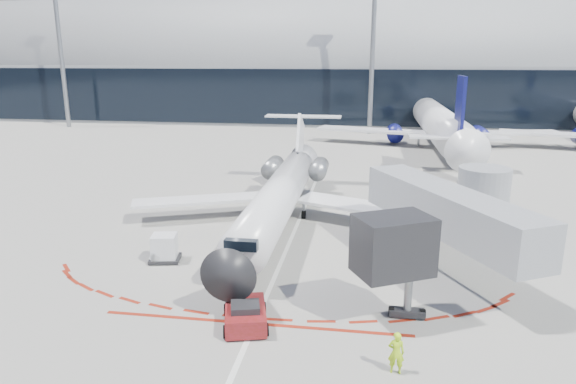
# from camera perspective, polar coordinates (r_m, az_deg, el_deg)

# --- Properties ---
(ground) EXTENTS (260.00, 260.00, 0.00)m
(ground) POSITION_cam_1_polar(r_m,az_deg,el_deg) (33.98, 0.44, -5.00)
(ground) COLOR slate
(ground) RESTS_ON ground
(apron_centerline) EXTENTS (0.25, 40.00, 0.01)m
(apron_centerline) POSITION_cam_1_polar(r_m,az_deg,el_deg) (35.84, 0.91, -3.91)
(apron_centerline) COLOR silver
(apron_centerline) RESTS_ON ground
(apron_stop_bar) EXTENTS (14.00, 0.25, 0.01)m
(apron_stop_bar) POSITION_cam_1_polar(r_m,az_deg,el_deg) (23.65, -3.73, -14.38)
(apron_stop_bar) COLOR maroon
(apron_stop_bar) RESTS_ON ground
(terminal_building) EXTENTS (150.00, 24.15, 24.00)m
(terminal_building) POSITION_cam_1_polar(r_m,az_deg,el_deg) (96.75, 6.19, 13.00)
(terminal_building) COLOR gray
(terminal_building) RESTS_ON ground
(jet_bridge) EXTENTS (10.03, 15.20, 4.90)m
(jet_bridge) POSITION_cam_1_polar(r_m,az_deg,el_deg) (30.30, 18.25, -2.27)
(jet_bridge) COLOR #9DA0A5
(jet_bridge) RESTS_ON ground
(light_mast_west) EXTENTS (0.70, 0.70, 25.00)m
(light_mast_west) POSITION_cam_1_polar(r_m,az_deg,el_deg) (93.81, -23.94, 14.23)
(light_mast_west) COLOR gray
(light_mast_west) RESTS_ON ground
(light_mast_centre) EXTENTS (0.70, 0.70, 25.00)m
(light_mast_centre) POSITION_cam_1_polar(r_m,az_deg,el_deg) (79.62, 9.38, 15.37)
(light_mast_centre) COLOR gray
(light_mast_centre) RESTS_ON ground
(regional_jet) EXTENTS (22.01, 27.15, 6.80)m
(regional_jet) POSITION_cam_1_polar(r_m,az_deg,el_deg) (36.08, -0.72, -0.03)
(regional_jet) COLOR silver
(regional_jet) RESTS_ON ground
(pushback_tug) EXTENTS (2.49, 4.58, 1.17)m
(pushback_tug) POSITION_cam_1_polar(r_m,az_deg,el_deg) (23.31, -4.76, -13.43)
(pushback_tug) COLOR #59140C
(pushback_tug) RESTS_ON ground
(ramp_worker) EXTENTS (0.62, 0.41, 1.69)m
(ramp_worker) POSITION_cam_1_polar(r_m,az_deg,el_deg) (20.45, 11.93, -17.05)
(ramp_worker) COLOR #ADE317
(ramp_worker) RESTS_ON ground
(uld_container) EXTENTS (1.96, 1.76, 1.61)m
(uld_container) POSITION_cam_1_polar(r_m,az_deg,el_deg) (30.67, -13.55, -6.09)
(uld_container) COLOR black
(uld_container) RESTS_ON ground
(safety_cone_left) EXTENTS (0.35, 0.35, 0.49)m
(safety_cone_left) POSITION_cam_1_polar(r_m,az_deg,el_deg) (33.08, -12.48, -5.48)
(safety_cone_left) COLOR #E33804
(safety_cone_left) RESTS_ON ground
(safety_cone_right) EXTENTS (0.33, 0.33, 0.46)m
(safety_cone_right) POSITION_cam_1_polar(r_m,az_deg,el_deg) (25.60, -5.63, -11.45)
(safety_cone_right) COLOR #E33804
(safety_cone_right) RESTS_ON ground
(bg_airliner_0) EXTENTS (37.25, 39.44, 12.05)m
(bg_airliner_0) POSITION_cam_1_polar(r_m,az_deg,el_deg) (71.14, 16.46, 9.83)
(bg_airliner_0) COLOR silver
(bg_airliner_0) RESTS_ON ground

